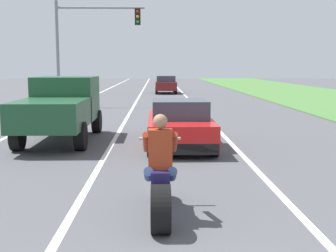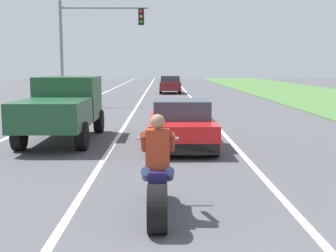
{
  "view_description": "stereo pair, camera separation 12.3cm",
  "coord_description": "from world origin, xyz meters",
  "views": [
    {
      "loc": [
        -0.45,
        -2.76,
        2.33
      ],
      "look_at": [
        -0.2,
        7.12,
        1.0
      ],
      "focal_mm": 47.76,
      "sensor_mm": 36.0,
      "label": 1
    },
    {
      "loc": [
        -0.32,
        -2.76,
        2.33
      ],
      "look_at": [
        -0.2,
        7.12,
        1.0
      ],
      "focal_mm": 47.76,
      "sensor_mm": 36.0,
      "label": 2
    }
  ],
  "objects": [
    {
      "name": "lane_stripe_centre_dashed",
      "position": [
        -1.8,
        20.0,
        0.0
      ],
      "size": [
        0.14,
        120.0,
        0.01
      ],
      "primitive_type": "cube",
      "color": "white",
      "rests_on": "ground"
    },
    {
      "name": "pickup_truck_left_lane_dark_green",
      "position": [
        -3.43,
        11.12,
        1.11
      ],
      "size": [
        2.02,
        4.8,
        1.98
      ],
      "color": "#1E4C2D",
      "rests_on": "ground"
    },
    {
      "name": "motorcycle_with_rider",
      "position": [
        -0.4,
        3.87,
        0.59
      ],
      "size": [
        0.7,
        2.21,
        1.62
      ],
      "color": "black",
      "rests_on": "ground"
    },
    {
      "name": "traffic_light_mast_near",
      "position": [
        -4.53,
        23.28,
        4.03
      ],
      "size": [
        5.09,
        0.34,
        6.0
      ],
      "color": "gray",
      "rests_on": "ground"
    },
    {
      "name": "lane_stripe_left_solid",
      "position": [
        -5.4,
        20.0,
        0.0
      ],
      "size": [
        0.14,
        120.0,
        0.01
      ],
      "primitive_type": "cube",
      "color": "white",
      "rests_on": "ground"
    },
    {
      "name": "sports_car_red",
      "position": [
        0.22,
        10.12,
        0.63
      ],
      "size": [
        1.84,
        4.3,
        1.37
      ],
      "color": "red",
      "rests_on": "ground"
    },
    {
      "name": "distant_car_far_ahead",
      "position": [
        0.33,
        35.49,
        0.77
      ],
      "size": [
        1.8,
        4.0,
        1.5
      ],
      "color": "maroon",
      "rests_on": "ground"
    },
    {
      "name": "lane_stripe_right_solid",
      "position": [
        1.8,
        20.0,
        0.0
      ],
      "size": [
        0.14,
        120.0,
        0.01
      ],
      "primitive_type": "cube",
      "color": "white",
      "rests_on": "ground"
    }
  ]
}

